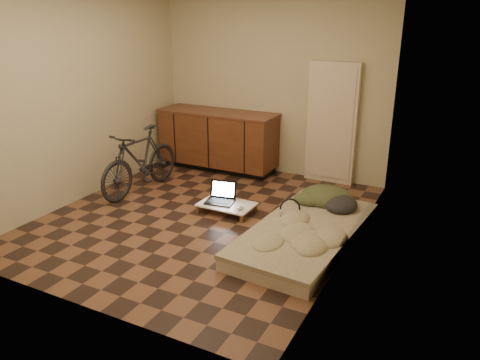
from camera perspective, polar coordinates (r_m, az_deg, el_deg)
The scene contains 10 objects.
room_shell at distance 5.25m, azimuth -4.87°, elevation 8.48°, with size 3.50×4.00×2.60m.
cabinets at distance 7.24m, azimuth -2.66°, elevation 4.93°, with size 1.84×0.62×0.91m.
appliance_panel at distance 6.72m, azimuth 11.13°, elevation 6.77°, with size 0.70×0.10×1.70m, color beige.
bicycle at distance 6.42m, azimuth -12.11°, elevation 2.70°, with size 0.44×1.50×0.97m, color black.
futon at distance 5.08m, azimuth 7.96°, elevation -6.55°, with size 1.12×2.10×0.17m.
clothing_pile at distance 5.65m, azimuth 10.92°, elevation -1.50°, with size 0.67×0.56×0.27m, color #384025, non-canonical shape.
headphones at distance 5.27m, azimuth 6.13°, elevation -3.39°, with size 0.26×0.24×0.17m, color black, non-canonical shape.
lap_desk at distance 5.74m, azimuth -1.62°, elevation -3.02°, with size 0.67×0.44×0.11m.
laptop at distance 5.80m, azimuth -2.33°, elevation -2.13°, with size 0.38×0.35×0.23m.
mouse at distance 5.56m, azimuth -0.01°, elevation -3.43°, with size 0.07×0.11×0.04m, color silver.
Camera 1 is at (2.72, -4.37, 2.33)m, focal length 35.00 mm.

